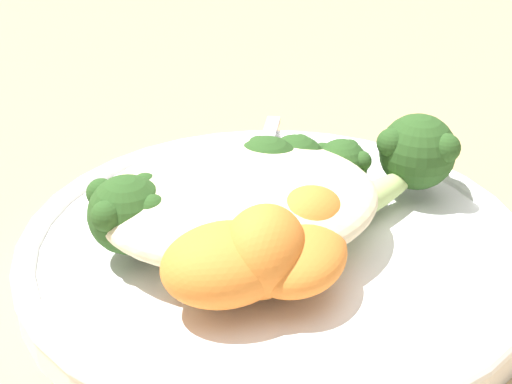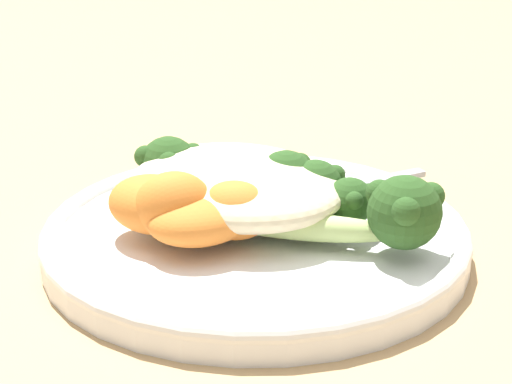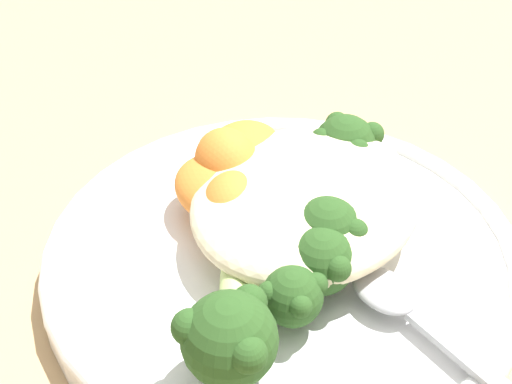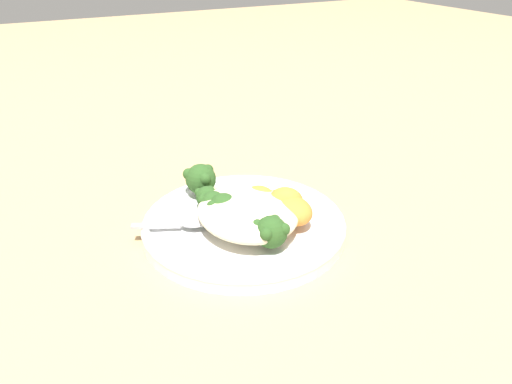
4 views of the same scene
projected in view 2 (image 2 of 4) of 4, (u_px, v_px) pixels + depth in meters
The scene contains 14 objects.
ground_plane at pixel (284, 250), 0.55m from camera, with size 4.00×4.00×0.00m, color tan.
plate at pixel (255, 235), 0.54m from camera, with size 0.27×0.27×0.02m.
quinoa_mound at pixel (237, 185), 0.55m from camera, with size 0.15×0.12×0.04m, color beige.
broccoli_stalk_0 at pixel (382, 215), 0.50m from camera, with size 0.12×0.08×0.04m.
broccoli_stalk_1 at pixel (326, 207), 0.52m from camera, with size 0.08×0.09×0.03m.
broccoli_stalk_2 at pixel (304, 193), 0.54m from camera, with size 0.05×0.10×0.04m.
broccoli_stalk_3 at pixel (279, 187), 0.54m from camera, with size 0.04×0.09×0.04m.
broccoli_stalk_4 at pixel (244, 189), 0.56m from camera, with size 0.06×0.07×0.03m.
broccoli_stalk_5 at pixel (180, 175), 0.56m from camera, with size 0.12×0.06×0.04m.
sweet_potato_chunk_0 at pixel (154, 204), 0.52m from camera, with size 0.06×0.05×0.03m, color orange.
sweet_potato_chunk_1 at pixel (235, 210), 0.51m from camera, with size 0.05×0.04×0.04m, color orange.
sweet_potato_chunk_2 at pixel (200, 219), 0.50m from camera, with size 0.07×0.05×0.03m, color orange.
sweet_potato_chunk_3 at pixel (174, 206), 0.51m from camera, with size 0.05×0.04×0.04m, color orange.
spoon at pixel (338, 186), 0.58m from camera, with size 0.06×0.10×0.01m.
Camera 2 is at (0.29, -0.40, 0.24)m, focal length 60.00 mm.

